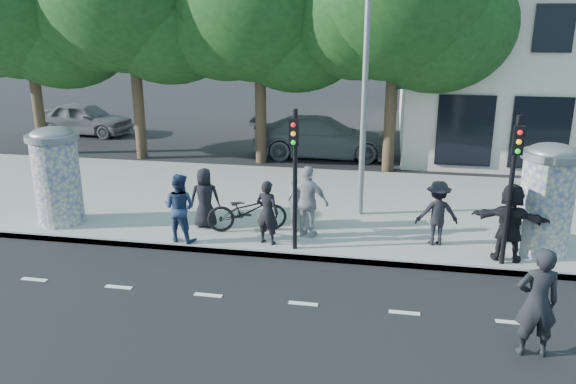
% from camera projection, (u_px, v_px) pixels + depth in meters
% --- Properties ---
extents(ground, '(120.00, 120.00, 0.00)m').
position_uv_depth(ground, '(291.00, 341.00, 9.98)').
color(ground, black).
rests_on(ground, ground).
extents(sidewalk, '(40.00, 8.00, 0.15)m').
position_uv_depth(sidewalk, '(335.00, 206.00, 17.01)').
color(sidewalk, gray).
rests_on(sidewalk, ground).
extents(curb, '(40.00, 0.10, 0.16)m').
position_uv_depth(curb, '(318.00, 258.00, 13.29)').
color(curb, slate).
rests_on(curb, ground).
extents(lane_dash_far, '(32.00, 0.12, 0.01)m').
position_uv_depth(lane_dash_far, '(303.00, 304.00, 11.29)').
color(lane_dash_far, silver).
rests_on(lane_dash_far, ground).
extents(ad_column_left, '(1.36, 1.36, 2.65)m').
position_uv_depth(ad_column_left, '(57.00, 173.00, 15.01)').
color(ad_column_left, beige).
rests_on(ad_column_left, sidewalk).
extents(ad_column_right, '(1.36, 1.36, 2.65)m').
position_uv_depth(ad_column_right, '(547.00, 197.00, 13.04)').
color(ad_column_right, beige).
rests_on(ad_column_right, sidewalk).
extents(traffic_pole_near, '(0.22, 0.31, 3.40)m').
position_uv_depth(traffic_pole_near, '(295.00, 166.00, 12.99)').
color(traffic_pole_near, black).
rests_on(traffic_pole_near, sidewalk).
extents(traffic_pole_far, '(0.22, 0.31, 3.40)m').
position_uv_depth(traffic_pole_far, '(513.00, 176.00, 12.15)').
color(traffic_pole_far, black).
rests_on(traffic_pole_far, sidewalk).
extents(street_lamp, '(0.25, 0.93, 8.00)m').
position_uv_depth(street_lamp, '(366.00, 47.00, 14.66)').
color(street_lamp, slate).
rests_on(street_lamp, sidewalk).
extents(tree_far_left, '(7.20, 7.20, 9.26)m').
position_uv_depth(tree_far_left, '(24.00, 1.00, 22.18)').
color(tree_far_left, '#38281C').
rests_on(tree_far_left, ground).
extents(tree_near_left, '(6.80, 6.80, 8.97)m').
position_uv_depth(tree_near_left, '(259.00, 3.00, 20.74)').
color(tree_near_left, '#38281C').
rests_on(tree_near_left, ground).
extents(ped_a, '(0.88, 0.68, 1.61)m').
position_uv_depth(ped_a, '(205.00, 198.00, 14.86)').
color(ped_a, black).
rests_on(ped_a, sidewalk).
extents(ped_b, '(0.67, 0.53, 1.62)m').
position_uv_depth(ped_b, '(267.00, 212.00, 13.74)').
color(ped_b, black).
rests_on(ped_b, sidewalk).
extents(ped_c, '(0.94, 0.79, 1.73)m').
position_uv_depth(ped_c, '(180.00, 208.00, 13.91)').
color(ped_c, navy).
rests_on(ped_c, sidewalk).
extents(ped_d, '(1.13, 0.76, 1.61)m').
position_uv_depth(ped_d, '(437.00, 213.00, 13.70)').
color(ped_d, black).
rests_on(ped_d, sidewalk).
extents(ped_e, '(1.21, 0.88, 1.85)m').
position_uv_depth(ped_e, '(308.00, 202.00, 14.16)').
color(ped_e, '#969698').
rests_on(ped_e, sidewalk).
extents(ped_f, '(1.79, 0.89, 1.84)m').
position_uv_depth(ped_f, '(510.00, 222.00, 12.74)').
color(ped_f, black).
rests_on(ped_f, sidewalk).
extents(man_road, '(0.76, 0.55, 1.95)m').
position_uv_depth(man_road, '(537.00, 302.00, 9.33)').
color(man_road, black).
rests_on(man_road, ground).
extents(bicycle, '(1.32, 2.20, 1.09)m').
position_uv_depth(bicycle, '(247.00, 211.00, 14.66)').
color(bicycle, black).
rests_on(bicycle, sidewalk).
extents(cabinet_left, '(0.69, 0.60, 1.22)m').
position_uv_depth(cabinet_left, '(302.00, 206.00, 14.87)').
color(cabinet_left, gray).
rests_on(cabinet_left, sidewalk).
extents(cabinet_right, '(0.56, 0.45, 1.07)m').
position_uv_depth(cabinet_right, '(532.00, 235.00, 13.06)').
color(cabinet_right, gray).
rests_on(cabinet_right, sidewalk).
extents(car_left, '(2.21, 4.81, 1.60)m').
position_uv_depth(car_left, '(85.00, 119.00, 27.72)').
color(car_left, '#5B5F63').
rests_on(car_left, ground).
extents(car_right, '(2.69, 5.89, 1.67)m').
position_uv_depth(car_right, '(322.00, 137.00, 23.23)').
color(car_right, slate).
rests_on(car_right, ground).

